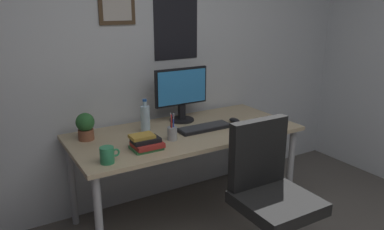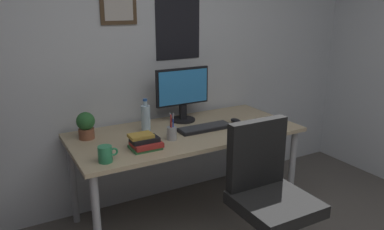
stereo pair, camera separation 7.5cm
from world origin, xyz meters
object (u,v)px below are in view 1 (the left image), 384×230
Objects in this scene: keyboard at (204,128)px; coffee_mug_near at (107,155)px; office_chair at (269,188)px; water_bottle at (145,118)px; monitor at (181,92)px; book_stack_left at (146,143)px; potted_plant at (85,126)px; pen_cup at (172,133)px; computer_mouse at (235,120)px.

keyboard is 3.45× the size of coffee_mug_near.
water_bottle reaches higher than office_chair.
book_stack_left is at bearing -139.98° from monitor.
coffee_mug_near is 0.30m from book_stack_left.
water_bottle reaches higher than potted_plant.
coffee_mug_near reaches higher than book_stack_left.
potted_plant reaches higher than coffee_mug_near.
book_stack_left is at bearing -164.61° from pen_cup.
potted_plant is (-0.43, 0.06, -0.00)m from water_bottle.
monitor is at bearing 98.63° from keyboard.
potted_plant is 0.98× the size of book_stack_left.
keyboard is (-0.04, 0.70, 0.21)m from office_chair.
monitor reaches higher than coffee_mug_near.
computer_mouse reaches higher than keyboard.
office_chair is 0.85m from book_stack_left.
water_bottle is (-0.45, 0.87, 0.30)m from office_chair.
coffee_mug_near is at bearing -136.67° from water_bottle.
coffee_mug_near is at bearing -90.12° from potted_plant.
computer_mouse is (0.30, 0.02, 0.01)m from keyboard.
potted_plant is (-0.80, -0.05, -0.13)m from monitor.
pen_cup is (0.52, -0.32, -0.05)m from potted_plant.
office_chair is 0.73m from keyboard.
office_chair is 4.76× the size of book_stack_left.
office_chair is at bearing -43.03° from book_stack_left.
coffee_mug_near is 0.54m from pen_cup.
office_chair is 1.03m from coffee_mug_near.
monitor is 0.41m from water_bottle.
book_stack_left is (-0.51, -0.43, -0.20)m from monitor.
pen_cup is (0.09, -0.26, -0.05)m from water_bottle.
coffee_mug_near is at bearing -164.60° from keyboard.
office_chair reaches higher than pen_cup.
potted_plant is (0.00, 0.47, 0.05)m from coffee_mug_near.
office_chair is at bearing -109.90° from computer_mouse.
pen_cup is at bearing 16.08° from coffee_mug_near.
water_bottle reaches higher than book_stack_left.
keyboard is at bearing -22.87° from water_bottle.
pen_cup is at bearing -70.61° from water_bottle.
monitor is 2.30× the size of book_stack_left.
office_chair is 3.76× the size of water_bottle.
coffee_mug_near is (-0.84, -0.23, 0.04)m from keyboard.
coffee_mug_near is at bearing -163.38° from book_stack_left.
computer_mouse is at bearing -12.44° from water_bottle.
monitor reaches higher than potted_plant.
computer_mouse is 1.17m from coffee_mug_near.
computer_mouse is at bearing -10.87° from potted_plant.
office_chair is 0.79m from computer_mouse.
monitor is 0.69m from book_stack_left.
potted_plant is at bearing 164.33° from keyboard.
monitor is at bearing 40.02° from book_stack_left.
pen_cup is (0.52, 0.15, 0.00)m from coffee_mug_near.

